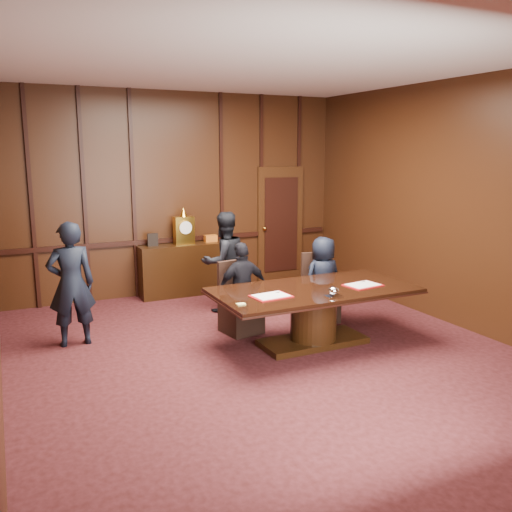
{
  "coord_description": "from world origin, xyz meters",
  "views": [
    {
      "loc": [
        -2.89,
        -5.66,
        2.51
      ],
      "look_at": [
        0.33,
        1.05,
        1.05
      ],
      "focal_mm": 38.0,
      "sensor_mm": 36.0,
      "label": 1
    }
  ],
  "objects_px": {
    "signatory_left": "(243,288)",
    "witness_right": "(224,262)",
    "sideboard": "(185,267)",
    "conference_table": "(314,307)",
    "witness_left": "(71,284)",
    "signatory_right": "(323,279)"
  },
  "relations": [
    {
      "from": "conference_table",
      "to": "signatory_left",
      "type": "xyz_separation_m",
      "value": [
        -0.65,
        0.8,
        0.13
      ]
    },
    {
      "from": "sideboard",
      "to": "witness_right",
      "type": "bearing_deg",
      "value": -78.6
    },
    {
      "from": "signatory_left",
      "to": "witness_left",
      "type": "xyz_separation_m",
      "value": [
        -2.17,
        0.55,
        0.17
      ]
    },
    {
      "from": "sideboard",
      "to": "conference_table",
      "type": "relative_size",
      "value": 0.61
    },
    {
      "from": "conference_table",
      "to": "witness_left",
      "type": "distance_m",
      "value": 3.14
    },
    {
      "from": "sideboard",
      "to": "witness_right",
      "type": "distance_m",
      "value": 1.28
    },
    {
      "from": "witness_right",
      "to": "conference_table",
      "type": "bearing_deg",
      "value": 94.79
    },
    {
      "from": "witness_left",
      "to": "witness_right",
      "type": "height_order",
      "value": "witness_left"
    },
    {
      "from": "witness_left",
      "to": "signatory_left",
      "type": "bearing_deg",
      "value": 165.53
    },
    {
      "from": "signatory_right",
      "to": "witness_left",
      "type": "distance_m",
      "value": 3.52
    },
    {
      "from": "signatory_right",
      "to": "conference_table",
      "type": "bearing_deg",
      "value": 49.19
    },
    {
      "from": "signatory_left",
      "to": "witness_right",
      "type": "relative_size",
      "value": 0.81
    },
    {
      "from": "conference_table",
      "to": "witness_left",
      "type": "bearing_deg",
      "value": 154.39
    },
    {
      "from": "conference_table",
      "to": "witness_right",
      "type": "xyz_separation_m",
      "value": [
        -0.46,
        1.92,
        0.28
      ]
    },
    {
      "from": "signatory_left",
      "to": "witness_right",
      "type": "xyz_separation_m",
      "value": [
        0.19,
        1.12,
        0.15
      ]
    },
    {
      "from": "signatory_right",
      "to": "witness_left",
      "type": "bearing_deg",
      "value": -10.75
    },
    {
      "from": "signatory_right",
      "to": "witness_right",
      "type": "xyz_separation_m",
      "value": [
        -1.11,
        1.12,
        0.15
      ]
    },
    {
      "from": "signatory_right",
      "to": "signatory_left",
      "type": "bearing_deg",
      "value": -1.71
    },
    {
      "from": "sideboard",
      "to": "witness_left",
      "type": "distance_m",
      "value": 2.79
    },
    {
      "from": "sideboard",
      "to": "witness_left",
      "type": "bearing_deg",
      "value": -139.66
    },
    {
      "from": "conference_table",
      "to": "witness_left",
      "type": "height_order",
      "value": "witness_left"
    },
    {
      "from": "sideboard",
      "to": "conference_table",
      "type": "bearing_deg",
      "value": -77.3
    }
  ]
}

